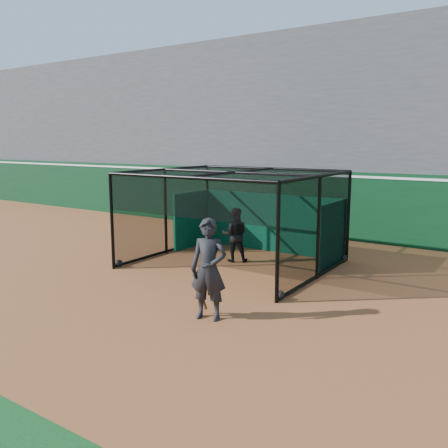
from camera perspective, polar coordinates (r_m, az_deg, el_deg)
The scene contains 6 objects.
ground at distance 11.92m, azimuth -8.17°, elevation -7.72°, with size 120.00×120.00×0.00m, color #99562C.
outfield_wall at distance 18.70m, azimuth 9.36°, elevation 2.71°, with size 50.00×0.50×2.50m.
grandstand at distance 22.07m, azimuth 13.75°, elevation 11.93°, with size 50.00×7.85×8.95m.
batting_cage at distance 13.78m, azimuth 1.25°, elevation 0.57°, with size 5.31×4.69×2.71m.
batter at distance 14.26m, azimuth 1.31°, elevation -1.30°, with size 0.80×0.62×1.64m, color black.
on_deck_player at distance 9.60m, azimuth -1.86°, elevation -5.48°, with size 0.87×0.69×2.08m.
Camera 1 is at (7.64, -8.42, 3.58)m, focal length 38.00 mm.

